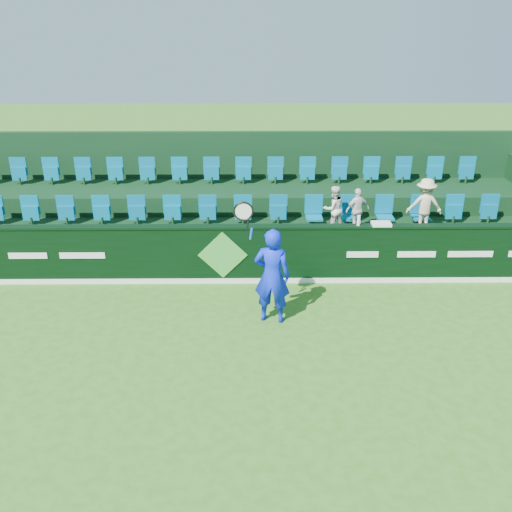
{
  "coord_description": "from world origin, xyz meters",
  "views": [
    {
      "loc": [
        0.63,
        -7.66,
        5.73
      ],
      "look_at": [
        0.73,
        2.8,
        1.15
      ],
      "focal_mm": 40.0,
      "sensor_mm": 36.0,
      "label": 1
    }
  ],
  "objects_px": {
    "spectator_left": "(333,209)",
    "towel": "(381,224)",
    "spectator_middle": "(357,210)",
    "tennis_player": "(272,275)",
    "drinks_bottle": "(359,220)",
    "spectator_right": "(425,205)"
  },
  "relations": [
    {
      "from": "spectator_left",
      "to": "spectator_right",
      "type": "bearing_deg",
      "value": 158.39
    },
    {
      "from": "tennis_player",
      "to": "spectator_right",
      "type": "relative_size",
      "value": 1.99
    },
    {
      "from": "tennis_player",
      "to": "spectator_middle",
      "type": "relative_size",
      "value": 2.43
    },
    {
      "from": "spectator_left",
      "to": "spectator_middle",
      "type": "bearing_deg",
      "value": 158.39
    },
    {
      "from": "tennis_player",
      "to": "drinks_bottle",
      "type": "distance_m",
      "value": 2.66
    },
    {
      "from": "spectator_middle",
      "to": "towel",
      "type": "xyz_separation_m",
      "value": [
        0.32,
        -1.12,
        0.06
      ]
    },
    {
      "from": "towel",
      "to": "drinks_bottle",
      "type": "distance_m",
      "value": 0.51
    },
    {
      "from": "tennis_player",
      "to": "spectator_middle",
      "type": "height_order",
      "value": "tennis_player"
    },
    {
      "from": "spectator_left",
      "to": "spectator_right",
      "type": "xyz_separation_m",
      "value": [
        2.16,
        0.0,
        0.09
      ]
    },
    {
      "from": "tennis_player",
      "to": "towel",
      "type": "height_order",
      "value": "tennis_player"
    },
    {
      "from": "spectator_middle",
      "to": "tennis_player",
      "type": "bearing_deg",
      "value": 32.58
    },
    {
      "from": "spectator_right",
      "to": "drinks_bottle",
      "type": "xyz_separation_m",
      "value": [
        -1.76,
        -1.12,
        0.03
      ]
    },
    {
      "from": "spectator_left",
      "to": "spectator_middle",
      "type": "height_order",
      "value": "spectator_left"
    },
    {
      "from": "spectator_middle",
      "to": "spectator_left",
      "type": "bearing_deg",
      "value": -20.85
    },
    {
      "from": "spectator_right",
      "to": "drinks_bottle",
      "type": "distance_m",
      "value": 2.09
    },
    {
      "from": "drinks_bottle",
      "to": "tennis_player",
      "type": "bearing_deg",
      "value": -138.14
    },
    {
      "from": "spectator_middle",
      "to": "spectator_right",
      "type": "relative_size",
      "value": 0.82
    },
    {
      "from": "towel",
      "to": "tennis_player",
      "type": "bearing_deg",
      "value": -144.51
    },
    {
      "from": "spectator_middle",
      "to": "drinks_bottle",
      "type": "bearing_deg",
      "value": 60.19
    },
    {
      "from": "tennis_player",
      "to": "spectator_left",
      "type": "relative_size",
      "value": 2.3
    },
    {
      "from": "spectator_left",
      "to": "towel",
      "type": "distance_m",
      "value": 1.43
    },
    {
      "from": "spectator_middle",
      "to": "towel",
      "type": "relative_size",
      "value": 2.5
    }
  ]
}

